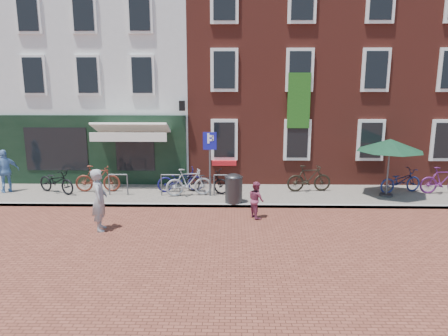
{
  "coord_description": "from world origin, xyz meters",
  "views": [
    {
      "loc": [
        0.85,
        -13.82,
        4.33
      ],
      "look_at": [
        0.53,
        0.98,
        1.22
      ],
      "focal_mm": 32.86,
      "sensor_mm": 36.0,
      "label": 1
    }
  ],
  "objects_px": {
    "litter_bin": "(234,187)",
    "bicycle_4": "(207,181)",
    "parking_sign": "(210,152)",
    "bicycle_1": "(98,179)",
    "bicycle_3": "(189,182)",
    "parasol": "(390,143)",
    "bicycle_7": "(443,180)",
    "cafe_person": "(5,171)",
    "woman": "(99,200)",
    "bicycle_0": "(56,181)",
    "bicycle_2": "(180,180)",
    "bicycle_5": "(309,178)",
    "boy": "(256,200)",
    "bicycle_6": "(400,181)"
  },
  "relations": [
    {
      "from": "bicycle_1",
      "to": "bicycle_3",
      "type": "height_order",
      "value": "same"
    },
    {
      "from": "bicycle_1",
      "to": "bicycle_3",
      "type": "distance_m",
      "value": 3.68
    },
    {
      "from": "bicycle_4",
      "to": "bicycle_5",
      "type": "xyz_separation_m",
      "value": [
        4.0,
        0.28,
        0.05
      ]
    },
    {
      "from": "bicycle_6",
      "to": "cafe_person",
      "type": "bearing_deg",
      "value": 73.04
    },
    {
      "from": "woman",
      "to": "bicycle_2",
      "type": "distance_m",
      "value": 4.49
    },
    {
      "from": "parking_sign",
      "to": "bicycle_0",
      "type": "height_order",
      "value": "parking_sign"
    },
    {
      "from": "cafe_person",
      "to": "woman",
      "type": "bearing_deg",
      "value": 99.66
    },
    {
      "from": "parasol",
      "to": "bicycle_7",
      "type": "xyz_separation_m",
      "value": [
        2.26,
        0.36,
        -1.51
      ]
    },
    {
      "from": "bicycle_1",
      "to": "bicycle_6",
      "type": "distance_m",
      "value": 11.82
    },
    {
      "from": "parking_sign",
      "to": "boy",
      "type": "distance_m",
      "value": 3.0
    },
    {
      "from": "litter_bin",
      "to": "bicycle_0",
      "type": "distance_m",
      "value": 6.98
    },
    {
      "from": "bicycle_0",
      "to": "cafe_person",
      "type": "bearing_deg",
      "value": 113.23
    },
    {
      "from": "parasol",
      "to": "cafe_person",
      "type": "relative_size",
      "value": 1.45
    },
    {
      "from": "boy",
      "to": "bicycle_7",
      "type": "bearing_deg",
      "value": -94.12
    },
    {
      "from": "bicycle_2",
      "to": "bicycle_3",
      "type": "relative_size",
      "value": 1.03
    },
    {
      "from": "litter_bin",
      "to": "bicycle_5",
      "type": "relative_size",
      "value": 0.64
    },
    {
      "from": "cafe_person",
      "to": "bicycle_5",
      "type": "bearing_deg",
      "value": 139.31
    },
    {
      "from": "litter_bin",
      "to": "parking_sign",
      "type": "xyz_separation_m",
      "value": [
        -0.89,
        0.89,
        1.1
      ]
    },
    {
      "from": "cafe_person",
      "to": "bicycle_5",
      "type": "xyz_separation_m",
      "value": [
        11.85,
        0.34,
        -0.32
      ]
    },
    {
      "from": "cafe_person",
      "to": "bicycle_5",
      "type": "relative_size",
      "value": 0.96
    },
    {
      "from": "litter_bin",
      "to": "bicycle_0",
      "type": "xyz_separation_m",
      "value": [
        -6.88,
        1.16,
        -0.11
      ]
    },
    {
      "from": "bicycle_2",
      "to": "bicycle_7",
      "type": "distance_m",
      "value": 10.14
    },
    {
      "from": "bicycle_0",
      "to": "bicycle_5",
      "type": "relative_size",
      "value": 1.03
    },
    {
      "from": "litter_bin",
      "to": "bicycle_2",
      "type": "relative_size",
      "value": 0.62
    },
    {
      "from": "litter_bin",
      "to": "bicycle_5",
      "type": "distance_m",
      "value": 3.37
    },
    {
      "from": "woman",
      "to": "parasol",
      "type": "bearing_deg",
      "value": -81.35
    },
    {
      "from": "bicycle_2",
      "to": "bicycle_5",
      "type": "height_order",
      "value": "bicycle_5"
    },
    {
      "from": "woman",
      "to": "boy",
      "type": "height_order",
      "value": "woman"
    },
    {
      "from": "bicycle_0",
      "to": "bicycle_7",
      "type": "height_order",
      "value": "bicycle_7"
    },
    {
      "from": "parking_sign",
      "to": "parasol",
      "type": "bearing_deg",
      "value": 0.95
    },
    {
      "from": "cafe_person",
      "to": "bicycle_4",
      "type": "height_order",
      "value": "cafe_person"
    },
    {
      "from": "litter_bin",
      "to": "boy",
      "type": "distance_m",
      "value": 1.53
    },
    {
      "from": "parasol",
      "to": "cafe_person",
      "type": "distance_m",
      "value": 14.73
    },
    {
      "from": "boy",
      "to": "bicycle_1",
      "type": "distance_m",
      "value": 6.64
    },
    {
      "from": "bicycle_4",
      "to": "bicycle_5",
      "type": "height_order",
      "value": "bicycle_5"
    },
    {
      "from": "parasol",
      "to": "bicycle_7",
      "type": "bearing_deg",
      "value": 9.14
    },
    {
      "from": "bicycle_3",
      "to": "bicycle_4",
      "type": "height_order",
      "value": "bicycle_3"
    },
    {
      "from": "parking_sign",
      "to": "bicycle_4",
      "type": "bearing_deg",
      "value": 108.83
    },
    {
      "from": "litter_bin",
      "to": "bicycle_4",
      "type": "bearing_deg",
      "value": 128.14
    },
    {
      "from": "parking_sign",
      "to": "bicycle_1",
      "type": "relative_size",
      "value": 1.39
    },
    {
      "from": "cafe_person",
      "to": "bicycle_6",
      "type": "relative_size",
      "value": 0.93
    },
    {
      "from": "woman",
      "to": "bicycle_4",
      "type": "xyz_separation_m",
      "value": [
        2.92,
        3.91,
        -0.35
      ]
    },
    {
      "from": "boy",
      "to": "parking_sign",
      "type": "bearing_deg",
      "value": 11.52
    },
    {
      "from": "woman",
      "to": "bicycle_6",
      "type": "height_order",
      "value": "woman"
    },
    {
      "from": "bicycle_3",
      "to": "bicycle_6",
      "type": "xyz_separation_m",
      "value": [
        8.18,
        0.64,
        -0.05
      ]
    },
    {
      "from": "litter_bin",
      "to": "parasol",
      "type": "bearing_deg",
      "value": 9.81
    },
    {
      "from": "woman",
      "to": "bicycle_2",
      "type": "height_order",
      "value": "woman"
    },
    {
      "from": "boy",
      "to": "bicycle_4",
      "type": "bearing_deg",
      "value": 9.1
    },
    {
      "from": "parasol",
      "to": "cafe_person",
      "type": "bearing_deg",
      "value": 178.97
    },
    {
      "from": "bicycle_5",
      "to": "parking_sign",
      "type": "bearing_deg",
      "value": 93.68
    }
  ]
}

